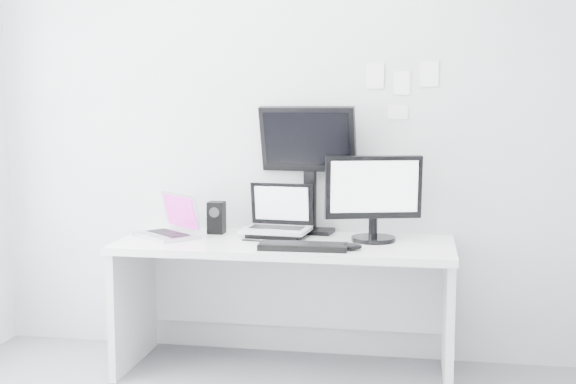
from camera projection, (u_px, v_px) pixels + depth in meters
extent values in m
plane|color=silver|center=(296.00, 124.00, 4.33)|extent=(3.60, 0.00, 3.60)
cube|color=white|center=(285.00, 307.00, 4.11)|extent=(1.80, 0.70, 0.73)
cube|color=#B4B4B9|center=(166.00, 214.00, 4.17)|extent=(0.43, 0.42, 0.26)
cube|color=black|center=(216.00, 218.00, 4.30)|extent=(0.12, 0.12, 0.18)
cube|color=#B5B6BC|center=(276.00, 210.00, 4.18)|extent=(0.39, 0.31, 0.30)
cube|color=black|center=(309.00, 168.00, 4.30)|extent=(0.57, 0.26, 0.74)
cube|color=black|center=(374.00, 197.00, 4.04)|extent=(0.57, 0.37, 0.48)
cube|color=black|center=(303.00, 246.00, 3.84)|extent=(0.46, 0.17, 0.03)
ellipsoid|color=black|center=(351.00, 247.00, 3.82)|extent=(0.12, 0.08, 0.04)
cube|color=white|center=(375.00, 76.00, 4.22)|extent=(0.10, 0.00, 0.14)
cube|color=white|center=(402.00, 83.00, 4.20)|extent=(0.09, 0.00, 0.13)
cube|color=white|center=(430.00, 74.00, 4.17)|extent=(0.10, 0.00, 0.14)
cube|color=white|center=(398.00, 112.00, 4.22)|extent=(0.11, 0.00, 0.08)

